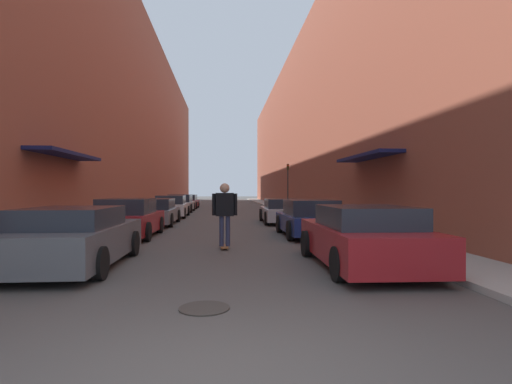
{
  "coord_description": "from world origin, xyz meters",
  "views": [
    {
      "loc": [
        0.09,
        -3.21,
        1.63
      ],
      "look_at": [
        1.22,
        10.74,
        1.56
      ],
      "focal_mm": 28.0,
      "sensor_mm": 36.0,
      "label": 1
    }
  ],
  "objects_px": {
    "parked_car_left_2": "(155,212)",
    "traffic_light": "(288,181)",
    "parked_car_left_0": "(74,238)",
    "parked_car_right_1": "(310,219)",
    "parked_car_left_1": "(128,219)",
    "parked_car_left_3": "(171,207)",
    "manhole_cover": "(204,308)",
    "parked_car_left_5": "(187,202)",
    "parked_car_left_4": "(181,203)",
    "parked_car_right_0": "(364,237)",
    "skateboarder": "(225,208)",
    "parked_car_right_2": "(282,211)"
  },
  "relations": [
    {
      "from": "parked_car_right_1",
      "to": "manhole_cover",
      "type": "bearing_deg",
      "value": -111.49
    },
    {
      "from": "parked_car_left_2",
      "to": "parked_car_left_3",
      "type": "height_order",
      "value": "parked_car_left_3"
    },
    {
      "from": "parked_car_right_1",
      "to": "skateboarder",
      "type": "relative_size",
      "value": 2.22
    },
    {
      "from": "traffic_light",
      "to": "parked_car_left_1",
      "type": "bearing_deg",
      "value": -116.15
    },
    {
      "from": "parked_car_left_1",
      "to": "traffic_light",
      "type": "xyz_separation_m",
      "value": [
        8.29,
        16.88,
        1.67
      ]
    },
    {
      "from": "parked_car_left_2",
      "to": "parked_car_right_0",
      "type": "distance_m",
      "value": 12.44
    },
    {
      "from": "parked_car_left_4",
      "to": "skateboarder",
      "type": "height_order",
      "value": "skateboarder"
    },
    {
      "from": "parked_car_right_2",
      "to": "manhole_cover",
      "type": "xyz_separation_m",
      "value": [
        -3.16,
        -14.01,
        -0.58
      ]
    },
    {
      "from": "parked_car_left_2",
      "to": "manhole_cover",
      "type": "distance_m",
      "value": 13.86
    },
    {
      "from": "parked_car_left_2",
      "to": "parked_car_left_5",
      "type": "xyz_separation_m",
      "value": [
        -0.05,
        16.68,
        -0.0
      ]
    },
    {
      "from": "parked_car_left_0",
      "to": "parked_car_left_1",
      "type": "xyz_separation_m",
      "value": [
        -0.12,
        5.35,
        0.02
      ]
    },
    {
      "from": "parked_car_left_0",
      "to": "parked_car_left_2",
      "type": "xyz_separation_m",
      "value": [
        -0.05,
        10.34,
        -0.03
      ]
    },
    {
      "from": "parked_car_right_0",
      "to": "parked_car_right_1",
      "type": "bearing_deg",
      "value": 89.38
    },
    {
      "from": "parked_car_right_0",
      "to": "parked_car_right_2",
      "type": "height_order",
      "value": "parked_car_right_0"
    },
    {
      "from": "parked_car_right_2",
      "to": "skateboarder",
      "type": "relative_size",
      "value": 2.33
    },
    {
      "from": "parked_car_right_1",
      "to": "parked_car_left_5",
      "type": "bearing_deg",
      "value": 106.03
    },
    {
      "from": "parked_car_left_4",
      "to": "parked_car_right_2",
      "type": "height_order",
      "value": "parked_car_left_4"
    },
    {
      "from": "parked_car_left_1",
      "to": "parked_car_right_0",
      "type": "relative_size",
      "value": 0.93
    },
    {
      "from": "manhole_cover",
      "to": "parked_car_left_2",
      "type": "bearing_deg",
      "value": 102.28
    },
    {
      "from": "parked_car_right_0",
      "to": "parked_car_right_2",
      "type": "xyz_separation_m",
      "value": [
        -0.06,
        11.28,
        -0.05
      ]
    },
    {
      "from": "parked_car_left_1",
      "to": "parked_car_left_5",
      "type": "bearing_deg",
      "value": 89.97
    },
    {
      "from": "parked_car_left_2",
      "to": "parked_car_right_2",
      "type": "bearing_deg",
      "value": 4.46
    },
    {
      "from": "parked_car_left_5",
      "to": "parked_car_right_0",
      "type": "xyz_separation_m",
      "value": [
        6.22,
        -27.49,
        0.04
      ]
    },
    {
      "from": "parked_car_right_1",
      "to": "manhole_cover",
      "type": "distance_m",
      "value": 8.99
    },
    {
      "from": "parked_car_left_3",
      "to": "manhole_cover",
      "type": "distance_m",
      "value": 19.05
    },
    {
      "from": "parked_car_left_1",
      "to": "parked_car_left_3",
      "type": "relative_size",
      "value": 0.97
    },
    {
      "from": "parked_car_left_0",
      "to": "parked_car_left_1",
      "type": "distance_m",
      "value": 5.35
    },
    {
      "from": "parked_car_left_4",
      "to": "traffic_light",
      "type": "bearing_deg",
      "value": 5.5
    },
    {
      "from": "parked_car_right_0",
      "to": "parked_car_left_3",
      "type": "bearing_deg",
      "value": 110.75
    },
    {
      "from": "parked_car_left_1",
      "to": "parked_car_left_2",
      "type": "bearing_deg",
      "value": 89.23
    },
    {
      "from": "parked_car_left_2",
      "to": "traffic_light",
      "type": "relative_size",
      "value": 1.32
    },
    {
      "from": "parked_car_left_5",
      "to": "parked_car_left_4",
      "type": "bearing_deg",
      "value": -89.37
    },
    {
      "from": "parked_car_left_2",
      "to": "parked_car_right_0",
      "type": "relative_size",
      "value": 1.05
    },
    {
      "from": "parked_car_left_2",
      "to": "skateboarder",
      "type": "distance_m",
      "value": 8.6
    },
    {
      "from": "parked_car_left_1",
      "to": "parked_car_left_5",
      "type": "xyz_separation_m",
      "value": [
        0.01,
        21.68,
        -0.04
      ]
    },
    {
      "from": "parked_car_left_3",
      "to": "parked_car_right_1",
      "type": "xyz_separation_m",
      "value": [
        6.16,
        -10.47,
        -0.01
      ]
    },
    {
      "from": "parked_car_left_0",
      "to": "parked_car_left_2",
      "type": "height_order",
      "value": "parked_car_left_0"
    },
    {
      "from": "parked_car_left_5",
      "to": "skateboarder",
      "type": "distance_m",
      "value": 24.86
    },
    {
      "from": "parked_car_left_4",
      "to": "skateboarder",
      "type": "relative_size",
      "value": 2.51
    },
    {
      "from": "parked_car_left_4",
      "to": "parked_car_right_0",
      "type": "height_order",
      "value": "parked_car_left_4"
    },
    {
      "from": "parked_car_left_4",
      "to": "traffic_light",
      "type": "xyz_separation_m",
      "value": [
        8.21,
        0.79,
        1.68
      ]
    },
    {
      "from": "parked_car_left_4",
      "to": "parked_car_left_5",
      "type": "relative_size",
      "value": 0.99
    },
    {
      "from": "parked_car_left_3",
      "to": "parked_car_left_4",
      "type": "distance_m",
      "value": 5.81
    },
    {
      "from": "parked_car_left_3",
      "to": "parked_car_left_2",
      "type": "bearing_deg",
      "value": -90.78
    },
    {
      "from": "parked_car_left_4",
      "to": "parked_car_right_0",
      "type": "relative_size",
      "value": 1.03
    },
    {
      "from": "parked_car_left_2",
      "to": "parked_car_right_2",
      "type": "xyz_separation_m",
      "value": [
        6.11,
        0.48,
        -0.01
      ]
    },
    {
      "from": "parked_car_left_0",
      "to": "parked_car_right_1",
      "type": "distance_m",
      "value": 8.04
    },
    {
      "from": "parked_car_left_5",
      "to": "parked_car_right_2",
      "type": "distance_m",
      "value": 17.34
    },
    {
      "from": "parked_car_right_0",
      "to": "parked_car_left_1",
      "type": "bearing_deg",
      "value": 137.03
    },
    {
      "from": "parked_car_left_3",
      "to": "parked_car_left_1",
      "type": "bearing_deg",
      "value": -90.78
    }
  ]
}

